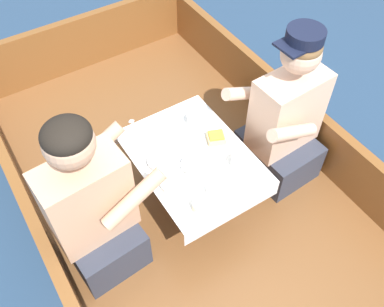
% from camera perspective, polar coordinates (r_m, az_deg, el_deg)
% --- Properties ---
extents(ground_plane, '(60.00, 60.00, 0.00)m').
position_cam_1_polar(ground_plane, '(2.85, 0.07, -9.44)').
color(ground_plane, navy).
extents(boat_deck, '(1.77, 3.19, 0.28)m').
position_cam_1_polar(boat_deck, '(2.73, 0.07, -7.97)').
color(boat_deck, brown).
rests_on(boat_deck, ground_plane).
extents(gunwale_port, '(0.06, 3.19, 0.37)m').
position_cam_1_polar(gunwale_port, '(2.34, -18.29, -12.96)').
color(gunwale_port, brown).
rests_on(gunwale_port, boat_deck).
extents(gunwale_starboard, '(0.06, 3.19, 0.37)m').
position_cam_1_polar(gunwale_starboard, '(2.85, 14.73, 3.60)').
color(gunwale_starboard, brown).
rests_on(gunwale_starboard, boat_deck).
extents(bow_coaming, '(1.65, 0.06, 0.42)m').
position_cam_1_polar(bow_coaming, '(3.49, -14.29, 14.26)').
color(bow_coaming, brown).
rests_on(bow_coaming, boat_deck).
extents(cockpit_table, '(0.57, 0.76, 0.43)m').
position_cam_1_polar(cockpit_table, '(2.31, 0.00, -1.11)').
color(cockpit_table, '#B2B2B7').
rests_on(cockpit_table, boat_deck).
extents(person_port, '(0.55, 0.47, 1.02)m').
position_cam_1_polar(person_port, '(2.14, -13.19, -7.21)').
color(person_port, '#333847').
rests_on(person_port, boat_deck).
extents(person_starboard, '(0.54, 0.46, 1.03)m').
position_cam_1_polar(person_starboard, '(2.51, 12.18, 4.10)').
color(person_starboard, '#333847').
rests_on(person_starboard, boat_deck).
extents(plate_sandwich, '(0.17, 0.17, 0.01)m').
position_cam_1_polar(plate_sandwich, '(2.34, 3.19, 1.68)').
color(plate_sandwich, white).
rests_on(plate_sandwich, cockpit_table).
extents(plate_bread, '(0.18, 0.18, 0.01)m').
position_cam_1_polar(plate_bread, '(2.38, -4.50, 2.77)').
color(plate_bread, white).
rests_on(plate_bread, cockpit_table).
extents(sandwich, '(0.12, 0.11, 0.05)m').
position_cam_1_polar(sandwich, '(2.32, 3.22, 2.13)').
color(sandwich, '#E0BC7F').
rests_on(sandwich, plate_sandwich).
extents(bowl_port_near, '(0.14, 0.14, 0.04)m').
position_cam_1_polar(bowl_port_near, '(2.14, -2.40, -4.06)').
color(bowl_port_near, white).
rests_on(bowl_port_near, cockpit_table).
extents(bowl_starboard_near, '(0.15, 0.15, 0.04)m').
position_cam_1_polar(bowl_starboard_near, '(2.12, 3.81, -4.71)').
color(bowl_starboard_near, white).
rests_on(bowl_starboard_near, cockpit_table).
extents(bowl_center_far, '(0.15, 0.15, 0.04)m').
position_cam_1_polar(bowl_center_far, '(2.20, 0.47, -1.62)').
color(bowl_center_far, white).
rests_on(bowl_center_far, cockpit_table).
extents(bowl_port_far, '(0.14, 0.14, 0.04)m').
position_cam_1_polar(bowl_port_far, '(2.23, -4.20, -1.08)').
color(bowl_port_far, white).
rests_on(bowl_port_far, cockpit_table).
extents(coffee_cup_port, '(0.09, 0.06, 0.06)m').
position_cam_1_polar(coffee_cup_port, '(2.41, 0.07, 4.63)').
color(coffee_cup_port, white).
rests_on(coffee_cup_port, cockpit_table).
extents(coffee_cup_starboard, '(0.10, 0.08, 0.07)m').
position_cam_1_polar(coffee_cup_starboard, '(2.22, 6.17, -1.01)').
color(coffee_cup_starboard, white).
rests_on(coffee_cup_starboard, cockpit_table).
extents(tin_can, '(0.07, 0.07, 0.05)m').
position_cam_1_polar(tin_can, '(2.06, 0.91, -7.05)').
color(tin_can, silver).
rests_on(tin_can, cockpit_table).
extents(utensil_spoon_port, '(0.04, 0.17, 0.01)m').
position_cam_1_polar(utensil_spoon_port, '(2.44, -7.71, 3.64)').
color(utensil_spoon_port, silver).
rests_on(utensil_spoon_port, cockpit_table).
extents(utensil_fork_port, '(0.14, 0.13, 0.00)m').
position_cam_1_polar(utensil_fork_port, '(2.20, 2.70, -2.82)').
color(utensil_fork_port, silver).
rests_on(utensil_fork_port, cockpit_table).
extents(utensil_knife_starboard, '(0.03, 0.17, 0.00)m').
position_cam_1_polar(utensil_knife_starboard, '(2.30, -2.34, 0.48)').
color(utensil_knife_starboard, silver).
rests_on(utensil_knife_starboard, cockpit_table).
extents(utensil_fork_starboard, '(0.17, 0.05, 0.00)m').
position_cam_1_polar(utensil_fork_starboard, '(2.18, 6.79, -4.01)').
color(utensil_fork_starboard, silver).
rests_on(utensil_fork_starboard, cockpit_table).
extents(utensil_spoon_center, '(0.16, 0.07, 0.01)m').
position_cam_1_polar(utensil_spoon_center, '(2.28, -0.09, 0.02)').
color(utensil_spoon_center, silver).
rests_on(utensil_spoon_center, cockpit_table).
extents(utensil_spoon_starboard, '(0.04, 0.17, 0.01)m').
position_cam_1_polar(utensil_spoon_starboard, '(2.38, -8.49, 2.15)').
color(utensil_spoon_starboard, silver).
rests_on(utensil_spoon_starboard, cockpit_table).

